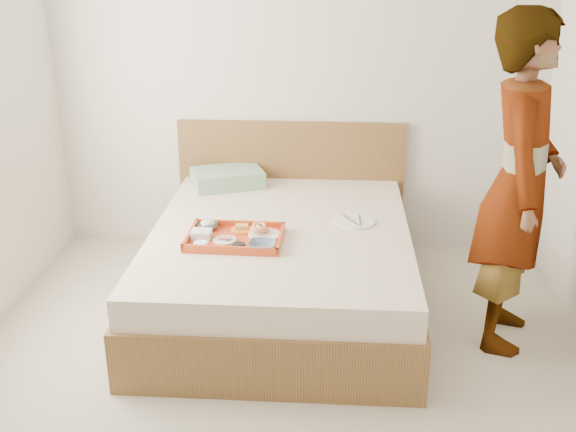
# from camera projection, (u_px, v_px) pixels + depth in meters

# --- Properties ---
(ground) EXTENTS (3.50, 4.00, 0.01)m
(ground) POSITION_uv_depth(u_px,v_px,m) (273.00, 402.00, 3.48)
(ground) COLOR beige
(ground) RESTS_ON ground
(wall_back) EXTENTS (3.50, 0.01, 2.60)m
(wall_back) POSITION_uv_depth(u_px,v_px,m) (297.00, 72.00, 4.86)
(wall_back) COLOR silver
(wall_back) RESTS_ON ground
(bed) EXTENTS (1.65, 2.00, 0.53)m
(bed) POSITION_uv_depth(u_px,v_px,m) (281.00, 267.00, 4.31)
(bed) COLOR brown
(bed) RESTS_ON ground
(headboard) EXTENTS (1.65, 0.06, 0.95)m
(headboard) POSITION_uv_depth(u_px,v_px,m) (291.00, 185.00, 5.13)
(headboard) COLOR brown
(headboard) RESTS_ON ground
(pillow) EXTENTS (0.57, 0.48, 0.12)m
(pillow) POSITION_uv_depth(u_px,v_px,m) (227.00, 178.00, 4.93)
(pillow) COLOR #93BA8E
(pillow) RESTS_ON bed
(tray) EXTENTS (0.56, 0.41, 0.05)m
(tray) POSITION_uv_depth(u_px,v_px,m) (235.00, 237.00, 4.03)
(tray) COLOR #CE4B19
(tray) RESTS_ON bed
(prawn_plate) EXTENTS (0.19, 0.19, 0.01)m
(prawn_plate) POSITION_uv_depth(u_px,v_px,m) (264.00, 235.00, 4.07)
(prawn_plate) COLOR white
(prawn_plate) RESTS_ON tray
(navy_bowl_big) EXTENTS (0.16, 0.16, 0.04)m
(navy_bowl_big) POSITION_uv_depth(u_px,v_px,m) (262.00, 245.00, 3.89)
(navy_bowl_big) COLOR #171E40
(navy_bowl_big) RESTS_ON tray
(sauce_dish) EXTENTS (0.08, 0.08, 0.03)m
(sauce_dish) POSITION_uv_depth(u_px,v_px,m) (239.00, 247.00, 3.89)
(sauce_dish) COLOR black
(sauce_dish) RESTS_ON tray
(meat_plate) EXTENTS (0.14, 0.14, 0.01)m
(meat_plate) POSITION_uv_depth(u_px,v_px,m) (225.00, 240.00, 3.99)
(meat_plate) COLOR white
(meat_plate) RESTS_ON tray
(bread_plate) EXTENTS (0.14, 0.14, 0.01)m
(bread_plate) POSITION_uv_depth(u_px,v_px,m) (242.00, 230.00, 4.14)
(bread_plate) COLOR orange
(bread_plate) RESTS_ON tray
(salad_bowl) EXTENTS (0.12, 0.12, 0.04)m
(salad_bowl) POSITION_uv_depth(u_px,v_px,m) (208.00, 226.00, 4.15)
(salad_bowl) COLOR #171E40
(salad_bowl) RESTS_ON tray
(plastic_tub) EXTENTS (0.12, 0.10, 0.05)m
(plastic_tub) POSITION_uv_depth(u_px,v_px,m) (201.00, 234.00, 4.02)
(plastic_tub) COLOR silver
(plastic_tub) RESTS_ON tray
(cheese_round) EXTENTS (0.08, 0.08, 0.03)m
(cheese_round) POSITION_uv_depth(u_px,v_px,m) (201.00, 245.00, 3.91)
(cheese_round) COLOR white
(cheese_round) RESTS_ON tray
(dinner_plate) EXTENTS (0.29, 0.29, 0.01)m
(dinner_plate) POSITION_uv_depth(u_px,v_px,m) (355.00, 222.00, 4.30)
(dinner_plate) COLOR white
(dinner_plate) RESTS_ON bed
(person) EXTENTS (0.60, 0.77, 1.86)m
(person) POSITION_uv_depth(u_px,v_px,m) (519.00, 185.00, 3.73)
(person) COLOR silver
(person) RESTS_ON ground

